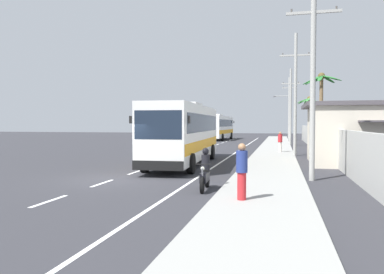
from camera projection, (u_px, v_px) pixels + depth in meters
ground_plane at (114, 179)px, 17.12m from camera, size 160.00×160.00×0.00m
sidewalk_kerb at (272, 160)px, 25.28m from camera, size 3.20×90.00×0.14m
lane_markings at (216, 154)px, 30.80m from camera, size 3.72×71.00×0.01m
boundary_wall at (325, 142)px, 28.26m from camera, size 0.24×60.00×2.21m
coach_bus_foreground at (185, 132)px, 23.29m from camera, size 3.28×12.15×3.88m
coach_bus_far_lane at (219, 127)px, 57.45m from camera, size 3.26×11.24×3.88m
motorcycle_beside_bus at (205, 173)px, 14.39m from camera, size 0.56×1.96×1.60m
pedestrian_near_kerb at (242, 170)px, 11.83m from camera, size 0.36×0.36×1.78m
pedestrian_midwalk at (280, 141)px, 31.44m from camera, size 0.36×0.36×1.69m
utility_pole_nearest at (313, 73)px, 16.56m from camera, size 2.34×0.24×9.14m
utility_pole_mid at (295, 92)px, 29.29m from camera, size 2.44×0.24×9.52m
utility_pole_far at (291, 106)px, 42.01m from camera, size 2.02×0.24×8.59m
utility_pole_distant at (288, 107)px, 54.67m from camera, size 3.26×0.24×9.19m
palm_nearest at (321, 95)px, 30.38m from camera, size 3.07×3.04×6.62m
palm_second at (309, 109)px, 43.50m from camera, size 2.92×3.07×5.66m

